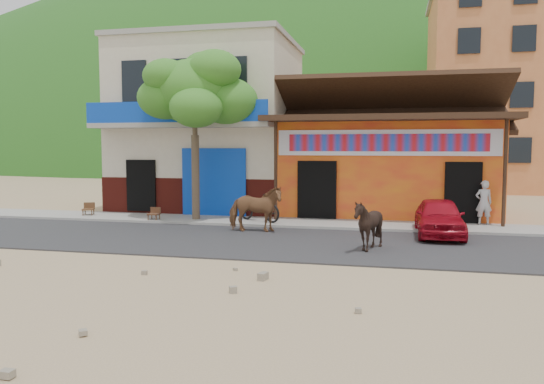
{
  "coord_description": "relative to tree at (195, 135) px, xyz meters",
  "views": [
    {
      "loc": [
        2.29,
        -11.97,
        2.74
      ],
      "look_at": [
        -1.15,
        3.0,
        1.4
      ],
      "focal_mm": 35.0,
      "sensor_mm": 36.0,
      "label": 1
    }
  ],
  "objects": [
    {
      "name": "cow_dark",
      "position": [
        6.28,
        -4.03,
        -2.42
      ],
      "size": [
        1.55,
        1.5,
        1.33
      ],
      "primitive_type": "imported",
      "rotation": [
        0.0,
        0.0,
        -1.11
      ],
      "color": "black",
      "rests_on": "road"
    },
    {
      "name": "cafe_chair_right",
      "position": [
        -1.4,
        -0.5,
        -2.6
      ],
      "size": [
        0.39,
        0.39,
        0.81
      ],
      "primitive_type": null,
      "rotation": [
        0.0,
        0.0,
        0.02
      ],
      "color": "#4D2C19",
      "rests_on": "sidewalk"
    },
    {
      "name": "cafe_chair_left",
      "position": [
        -4.4,
        0.14,
        -2.57
      ],
      "size": [
        0.51,
        0.51,
        0.87
      ],
      "primitive_type": null,
      "rotation": [
        0.0,
        0.0,
        0.32
      ],
      "color": "#472817",
      "rests_on": "sidewalk"
    },
    {
      "name": "scooter",
      "position": [
        2.34,
        0.0,
        -2.5
      ],
      "size": [
        1.99,
        1.52,
        1.0
      ],
      "primitive_type": "imported",
      "rotation": [
        0.0,
        0.0,
        1.06
      ],
      "color": "black",
      "rests_on": "sidewalk"
    },
    {
      "name": "dance_club",
      "position": [
        6.6,
        4.2,
        -1.32
      ],
      "size": [
        8.0,
        6.0,
        3.6
      ],
      "primitive_type": "cube",
      "color": "orange",
      "rests_on": "ground"
    },
    {
      "name": "sidewalk",
      "position": [
        4.6,
        0.2,
        -3.06
      ],
      "size": [
        60.0,
        2.0,
        0.12
      ],
      "primitive_type": "cube",
      "color": "gray",
      "rests_on": "ground"
    },
    {
      "name": "hillside",
      "position": [
        4.6,
        64.2,
        8.88
      ],
      "size": [
        100.0,
        40.0,
        24.0
      ],
      "primitive_type": "ellipsoid",
      "color": "#194C14",
      "rests_on": "ground"
    },
    {
      "name": "ground",
      "position": [
        4.6,
        -5.8,
        -3.12
      ],
      "size": [
        120.0,
        120.0,
        0.0
      ],
      "primitive_type": "plane",
      "color": "#9E825B",
      "rests_on": "ground"
    },
    {
      "name": "cow_tan",
      "position": [
        2.67,
        -1.81,
        -2.35
      ],
      "size": [
        1.8,
        0.97,
        1.45
      ],
      "primitive_type": "imported",
      "rotation": [
        0.0,
        0.0,
        1.68
      ],
      "color": "brown",
      "rests_on": "road"
    },
    {
      "name": "pedestrian",
      "position": [
        9.83,
        0.9,
        -2.26
      ],
      "size": [
        0.58,
        0.42,
        1.48
      ],
      "primitive_type": "imported",
      "rotation": [
        0.0,
        0.0,
        3.26
      ],
      "color": "silver",
      "rests_on": "sidewalk"
    },
    {
      "name": "red_car",
      "position": [
        8.25,
        -1.25,
        -2.51
      ],
      "size": [
        1.38,
        3.36,
        1.14
      ],
      "primitive_type": "imported",
      "rotation": [
        0.0,
        0.0,
        0.01
      ],
      "color": "#A70B1B",
      "rests_on": "road"
    },
    {
      "name": "apartment_front",
      "position": [
        13.6,
        18.2,
        2.88
      ],
      "size": [
        9.0,
        9.0,
        12.0
      ],
      "primitive_type": "cube",
      "color": "#CC723F",
      "rests_on": "ground"
    },
    {
      "name": "tree",
      "position": [
        0.0,
        0.0,
        0.0
      ],
      "size": [
        3.0,
        3.0,
        6.0
      ],
      "primitive_type": null,
      "color": "#2D721E",
      "rests_on": "sidewalk"
    },
    {
      "name": "cafe_building",
      "position": [
        -0.9,
        4.2,
        0.38
      ],
      "size": [
        7.0,
        6.0,
        7.0
      ],
      "primitive_type": "cube",
      "color": "beige",
      "rests_on": "ground"
    },
    {
      "name": "road",
      "position": [
        4.6,
        -3.3,
        -3.1
      ],
      "size": [
        60.0,
        5.0,
        0.04
      ],
      "primitive_type": "cube",
      "color": "#28282B",
      "rests_on": "ground"
    }
  ]
}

